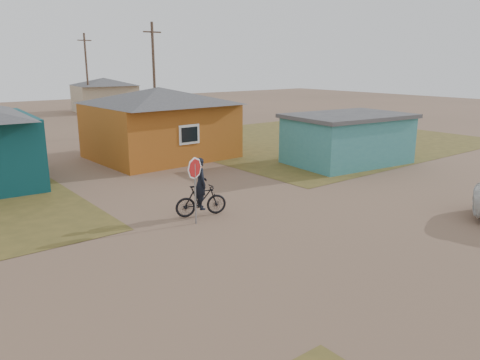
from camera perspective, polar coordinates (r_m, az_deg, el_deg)
name	(u,v)px	position (r m, az deg, el deg)	size (l,w,h in m)	color
ground	(312,238)	(14.61, 8.78, -6.95)	(120.00, 120.00, 0.00)	brown
grass_ne	(314,139)	(33.16, 9.06, 4.95)	(20.00, 18.00, 0.00)	brown
house_yellow	(160,122)	(26.60, -9.73, 7.02)	(7.72, 6.76, 3.90)	#A45619
shed_turquoise	(347,138)	(25.40, 12.96, 4.96)	(6.71, 4.93, 2.60)	teal
house_beige_east	(105,94)	(53.26, -16.17, 10.01)	(6.95, 6.05, 3.60)	tan
utility_pole_near	(154,77)	(35.36, -10.42, 12.20)	(1.40, 0.20, 8.00)	brown
utility_pole_far	(87,73)	(50.39, -18.15, 12.27)	(1.40, 0.20, 8.00)	brown
stop_sign	(195,175)	(15.26, -5.53, 0.65)	(0.74, 0.06, 2.26)	gray
cyclist	(201,195)	(16.28, -4.79, -1.81)	(1.90, 1.03, 2.07)	black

